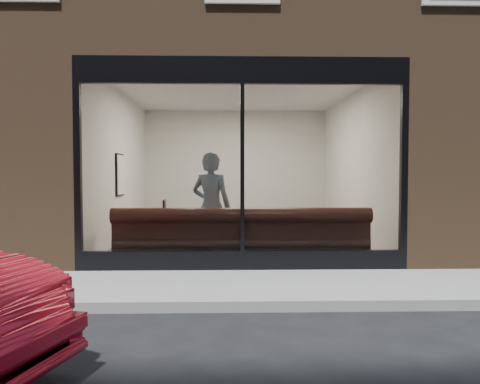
{
  "coord_description": "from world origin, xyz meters",
  "views": [
    {
      "loc": [
        -0.22,
        -4.97,
        1.48
      ],
      "look_at": [
        -0.02,
        2.4,
        1.17
      ],
      "focal_mm": 35.0,
      "sensor_mm": 36.0,
      "label": 1
    }
  ],
  "objects_px": {
    "cafe_table_left": "(141,216)",
    "cafe_chair_left": "(155,236)",
    "cafe_table_right": "(296,212)",
    "person": "(211,207)",
    "banquette": "(241,251)"
  },
  "relations": [
    {
      "from": "cafe_table_left",
      "to": "cafe_chair_left",
      "type": "relative_size",
      "value": 1.71
    },
    {
      "from": "cafe_table_right",
      "to": "cafe_chair_left",
      "type": "height_order",
      "value": "cafe_table_right"
    },
    {
      "from": "person",
      "to": "banquette",
      "type": "bearing_deg",
      "value": 164.66
    },
    {
      "from": "person",
      "to": "cafe_table_right",
      "type": "xyz_separation_m",
      "value": [
        1.55,
        0.98,
        -0.17
      ]
    },
    {
      "from": "cafe_table_left",
      "to": "cafe_chair_left",
      "type": "bearing_deg",
      "value": 86.97
    },
    {
      "from": "banquette",
      "to": "cafe_table_left",
      "type": "height_order",
      "value": "cafe_table_left"
    },
    {
      "from": "cafe_table_right",
      "to": "cafe_chair_left",
      "type": "relative_size",
      "value": 1.7
    },
    {
      "from": "cafe_chair_left",
      "to": "person",
      "type": "bearing_deg",
      "value": 126.93
    },
    {
      "from": "person",
      "to": "cafe_table_right",
      "type": "relative_size",
      "value": 2.7
    },
    {
      "from": "banquette",
      "to": "cafe_chair_left",
      "type": "height_order",
      "value": "banquette"
    },
    {
      "from": "person",
      "to": "cafe_table_left",
      "type": "bearing_deg",
      "value": 6.6
    },
    {
      "from": "banquette",
      "to": "cafe_table_right",
      "type": "relative_size",
      "value": 5.94
    },
    {
      "from": "cafe_table_right",
      "to": "cafe_table_left",
      "type": "bearing_deg",
      "value": -165.26
    },
    {
      "from": "banquette",
      "to": "cafe_table_left",
      "type": "bearing_deg",
      "value": 161.23
    },
    {
      "from": "person",
      "to": "cafe_chair_left",
      "type": "relative_size",
      "value": 4.58
    }
  ]
}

